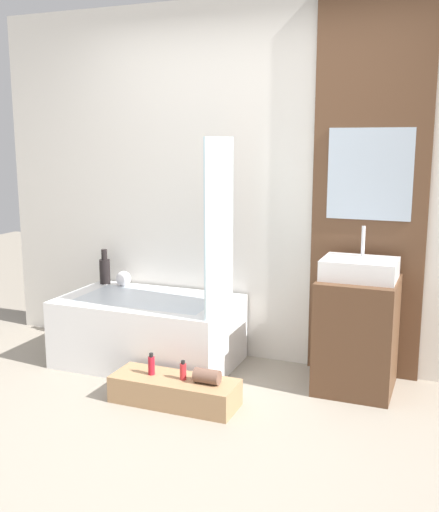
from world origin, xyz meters
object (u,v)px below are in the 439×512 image
(bathtub, at_px, (149,330))
(sink, at_px, (360,269))
(vase_tall_dark, at_px, (105,270))
(bottle_soap_primary, at_px, (151,365))
(vase_round_light, at_px, (123,279))
(bottle_soap_secondary, at_px, (183,371))
(wooden_step_bench, at_px, (175,391))

(bathtub, bearing_deg, sink, 3.83)
(vase_tall_dark, height_order, bottle_soap_primary, vase_tall_dark)
(vase_round_light, bearing_deg, vase_tall_dark, 174.68)
(bathtub, distance_m, bottle_soap_secondary, 0.78)
(vase_round_light, distance_m, bottle_soap_primary, 1.13)
(vase_tall_dark, bearing_deg, sink, -5.25)
(bathtub, xyz_separation_m, bottle_soap_primary, (0.32, -0.56, -0.02))
(wooden_step_bench, height_order, bottle_soap_primary, bottle_soap_primary)
(bottle_soap_primary, bearing_deg, sink, 29.77)
(wooden_step_bench, relative_size, vase_round_light, 6.79)
(bathtub, height_order, vase_round_light, vase_round_light)
(bottle_soap_primary, bearing_deg, bottle_soap_secondary, 0.00)
(bottle_soap_primary, xyz_separation_m, bottle_soap_secondary, (0.22, 0.00, -0.01))
(bathtub, height_order, wooden_step_bench, bathtub)
(wooden_step_bench, height_order, vase_round_light, vase_round_light)
(wooden_step_bench, bearing_deg, bottle_soap_primary, 180.00)
(bathtub, relative_size, vase_round_light, 10.77)
(bathtub, xyz_separation_m, wooden_step_bench, (0.48, -0.56, -0.16))
(wooden_step_bench, bearing_deg, sink, 33.54)
(vase_tall_dark, bearing_deg, bottle_soap_secondary, -38.11)
(vase_tall_dark, relative_size, vase_round_light, 2.36)
(vase_round_light, bearing_deg, wooden_step_bench, -44.61)
(vase_tall_dark, xyz_separation_m, bottle_soap_secondary, (1.08, -0.85, -0.38))
(sink, height_order, bottle_soap_primary, sink)
(vase_round_light, xyz_separation_m, bottle_soap_secondary, (0.91, -0.83, -0.32))
(bathtub, bearing_deg, bottle_soap_primary, -60.16)
(bottle_soap_primary, bearing_deg, bathtub, 119.84)
(sink, relative_size, bottle_soap_secondary, 3.80)
(sink, height_order, vase_round_light, sink)
(sink, relative_size, vase_round_light, 3.97)
(bottle_soap_primary, distance_m, bottle_soap_secondary, 0.22)
(wooden_step_bench, distance_m, vase_tall_dark, 1.43)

